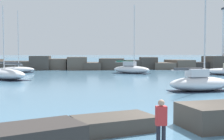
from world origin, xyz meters
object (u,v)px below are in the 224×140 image
object	(u,v)px
sailboat_moored_1	(199,83)
sailboat_moored_2	(131,69)
sailboat_moored_0	(7,74)
person_on_rocks	(161,122)
sailboat_moored_4	(16,69)

from	to	relation	value
sailboat_moored_1	sailboat_moored_2	size ratio (longest dim) A/B	0.94
sailboat_moored_1	sailboat_moored_2	xyz separation A→B (m)	(-1.91, 21.26, -0.01)
sailboat_moored_0	person_on_rocks	world-z (taller)	sailboat_moored_0
sailboat_moored_2	person_on_rocks	world-z (taller)	sailboat_moored_2
sailboat_moored_0	sailboat_moored_4	bearing A→B (deg)	95.81
person_on_rocks	sailboat_moored_1	bearing A→B (deg)	63.43
sailboat_moored_4	person_on_rocks	xyz separation A→B (m)	(12.06, -39.65, 0.41)
sailboat_moored_0	sailboat_moored_2	world-z (taller)	sailboat_moored_2
sailboat_moored_4	person_on_rocks	size ratio (longest dim) A/B	5.72
sailboat_moored_4	person_on_rocks	distance (m)	41.45
sailboat_moored_0	person_on_rocks	xyz separation A→B (m)	(10.80, -27.24, 0.28)
sailboat_moored_1	sailboat_moored_4	bearing A→B (deg)	127.81
sailboat_moored_2	sailboat_moored_4	size ratio (longest dim) A/B	1.06
sailboat_moored_2	sailboat_moored_0	bearing A→B (deg)	-151.83
sailboat_moored_0	sailboat_moored_4	size ratio (longest dim) A/B	0.90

